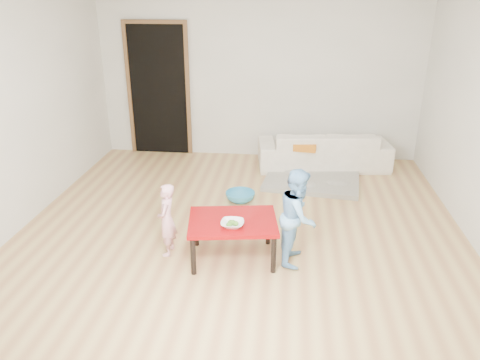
% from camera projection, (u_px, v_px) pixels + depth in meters
% --- Properties ---
extents(floor, '(5.00, 5.00, 0.01)m').
position_uv_depth(floor, '(242.00, 225.00, 5.43)').
color(floor, '#AF7C4B').
rests_on(floor, ground).
extents(back_wall, '(5.00, 0.02, 2.60)m').
position_uv_depth(back_wall, '(259.00, 75.00, 7.23)').
color(back_wall, silver).
rests_on(back_wall, floor).
extents(left_wall, '(0.02, 5.00, 2.60)m').
position_uv_depth(left_wall, '(18.00, 110.00, 5.19)').
color(left_wall, silver).
rests_on(left_wall, floor).
extents(doorway, '(1.02, 0.08, 2.11)m').
position_uv_depth(doorway, '(159.00, 91.00, 7.48)').
color(doorway, brown).
rests_on(doorway, back_wall).
extents(sofa, '(2.03, 0.99, 0.57)m').
position_uv_depth(sofa, '(323.00, 149.00, 7.10)').
color(sofa, white).
rests_on(sofa, floor).
extents(cushion, '(0.45, 0.41, 0.11)m').
position_uv_depth(cushion, '(303.00, 145.00, 6.83)').
color(cushion, orange).
rests_on(cushion, sofa).
extents(red_table, '(0.95, 0.77, 0.43)m').
position_uv_depth(red_table, '(233.00, 239.00, 4.70)').
color(red_table, maroon).
rests_on(red_table, floor).
extents(bowl, '(0.22, 0.22, 0.05)m').
position_uv_depth(bowl, '(232.00, 224.00, 4.48)').
color(bowl, white).
rests_on(bowl, red_table).
extents(broccoli, '(0.12, 0.12, 0.06)m').
position_uv_depth(broccoli, '(232.00, 224.00, 4.48)').
color(broccoli, '#2D5919').
rests_on(broccoli, red_table).
extents(child_pink, '(0.19, 0.29, 0.77)m').
position_uv_depth(child_pink, '(167.00, 220.00, 4.72)').
color(child_pink, '#EC6C80').
rests_on(child_pink, floor).
extents(child_blue, '(0.43, 0.52, 0.98)m').
position_uv_depth(child_blue, '(298.00, 216.00, 4.56)').
color(child_blue, '#65AFEB').
rests_on(child_blue, floor).
extents(basin, '(0.38, 0.38, 0.12)m').
position_uv_depth(basin, '(240.00, 196.00, 6.03)').
color(basin, teal).
rests_on(basin, floor).
extents(blanket, '(1.42, 1.23, 0.06)m').
position_uv_depth(blanket, '(312.00, 179.00, 6.65)').
color(blanket, '#A5A191').
rests_on(blanket, floor).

